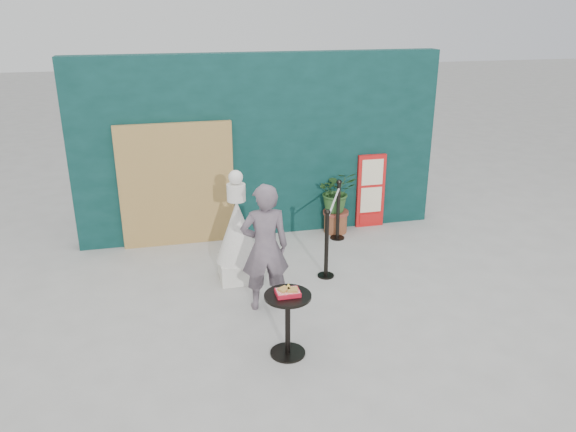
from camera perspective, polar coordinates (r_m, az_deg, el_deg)
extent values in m
plane|color=#ADAAA5|center=(7.03, 2.31, -11.07)|extent=(60.00, 60.00, 0.00)
cube|color=#092B28|center=(9.31, -2.80, 7.04)|extent=(6.00, 0.30, 3.00)
cube|color=tan|center=(9.10, -11.21, 3.06)|extent=(1.80, 0.08, 2.00)
imported|color=slate|center=(7.05, -2.36, -3.23)|extent=(0.62, 0.42, 1.68)
cube|color=red|center=(9.88, 8.39, 2.53)|extent=(0.50, 0.06, 1.30)
cube|color=beige|center=(9.75, 8.57, 4.42)|extent=(0.38, 0.02, 0.45)
cube|color=beige|center=(9.90, 8.42, 1.65)|extent=(0.38, 0.02, 0.45)
cube|color=red|center=(10.02, 8.32, -0.24)|extent=(0.38, 0.02, 0.18)
cube|color=silver|center=(8.10, -5.02, -5.37)|extent=(0.54, 0.54, 0.30)
cone|color=silver|center=(7.86, -5.16, -1.50)|extent=(0.63, 0.63, 0.89)
cylinder|color=white|center=(7.66, -5.29, 2.39)|extent=(0.26, 0.26, 0.24)
sphere|color=white|center=(7.60, -5.34, 3.94)|extent=(0.20, 0.20, 0.20)
cylinder|color=black|center=(6.53, -0.03, -13.71)|extent=(0.40, 0.40, 0.02)
cylinder|color=black|center=(6.34, -0.03, -11.10)|extent=(0.06, 0.06, 0.72)
cylinder|color=black|center=(6.15, -0.03, -8.14)|extent=(0.52, 0.52, 0.03)
cube|color=red|center=(6.13, -0.03, -7.81)|extent=(0.26, 0.19, 0.05)
cube|color=red|center=(6.11, -0.03, -7.58)|extent=(0.24, 0.17, 0.00)
cube|color=gold|center=(6.11, -0.42, -7.46)|extent=(0.15, 0.14, 0.02)
cube|color=tan|center=(6.10, 0.48, -7.49)|extent=(0.13, 0.13, 0.02)
cone|color=yellow|center=(6.15, 0.05, -7.08)|extent=(0.06, 0.06, 0.06)
cylinder|color=brown|center=(9.71, 4.84, -0.69)|extent=(0.39, 0.39, 0.33)
cylinder|color=brown|center=(9.64, 4.87, 0.36)|extent=(0.44, 0.44, 0.05)
imported|color=#295223|center=(9.51, 4.94, 2.56)|extent=(0.65, 0.56, 0.72)
cylinder|color=black|center=(8.21, 3.85, -6.05)|extent=(0.24, 0.24, 0.02)
cylinder|color=black|center=(8.00, 3.93, -3.05)|extent=(0.06, 0.06, 0.96)
sphere|color=black|center=(7.81, 4.02, 0.38)|extent=(0.09, 0.09, 0.09)
cylinder|color=black|center=(9.50, 5.02, -2.21)|extent=(0.24, 0.24, 0.02)
cylinder|color=black|center=(9.32, 5.11, 0.45)|extent=(0.06, 0.06, 0.96)
sphere|color=black|center=(9.16, 5.21, 3.44)|extent=(0.09, 0.09, 0.09)
cylinder|color=silver|center=(8.52, 4.64, 1.33)|extent=(0.63, 1.31, 0.03)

